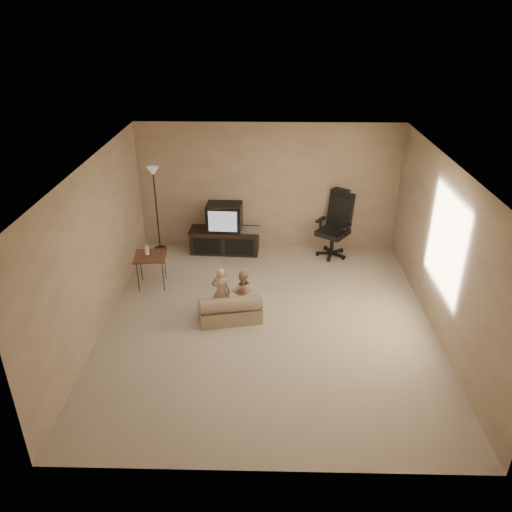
{
  "coord_description": "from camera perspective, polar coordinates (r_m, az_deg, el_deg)",
  "views": [
    {
      "loc": [
        -0.03,
        -6.42,
        4.39
      ],
      "look_at": [
        -0.2,
        0.6,
        0.85
      ],
      "focal_mm": 35.0,
      "sensor_mm": 36.0,
      "label": 1
    }
  ],
  "objects": [
    {
      "name": "office_chair",
      "position": [
        9.76,
        8.99,
        2.68
      ],
      "size": [
        0.84,
        0.84,
        1.31
      ],
      "rotation": [
        0.0,
        0.0,
        -0.62
      ],
      "color": "black",
      "rests_on": "floor"
    },
    {
      "name": "toddler_right",
      "position": [
        7.8,
        -1.52,
        -4.21
      ],
      "size": [
        0.4,
        0.27,
        0.76
      ],
      "primitive_type": "imported",
      "rotation": [
        0.0,
        0.0,
        2.96
      ],
      "color": "#D9A987",
      "rests_on": "floor"
    },
    {
      "name": "floor",
      "position": [
        7.78,
        1.35,
        -7.64
      ],
      "size": [
        5.5,
        5.5,
        0.0
      ],
      "primitive_type": "plane",
      "color": "beige",
      "rests_on": "ground"
    },
    {
      "name": "side_table",
      "position": [
        8.69,
        -12.02,
        -0.03
      ],
      "size": [
        0.58,
        0.58,
        0.79
      ],
      "rotation": [
        0.0,
        0.0,
        0.11
      ],
      "color": "brown",
      "rests_on": "floor"
    },
    {
      "name": "floor_lamp",
      "position": [
        9.75,
        -11.5,
        7.32
      ],
      "size": [
        0.26,
        0.26,
        1.7
      ],
      "color": "black",
      "rests_on": "floor"
    },
    {
      "name": "toddler_left",
      "position": [
        7.78,
        -4.02,
        -4.09
      ],
      "size": [
        0.33,
        0.26,
        0.83
      ],
      "primitive_type": "imported",
      "rotation": [
        0.0,
        0.0,
        3.01
      ],
      "color": "#D9A987",
      "rests_on": "floor"
    },
    {
      "name": "tv_stand",
      "position": [
        9.8,
        -3.56,
        2.71
      ],
      "size": [
        1.41,
        0.59,
        1.0
      ],
      "rotation": [
        0.0,
        0.0,
        -0.06
      ],
      "color": "black",
      "rests_on": "floor"
    },
    {
      "name": "room_shell",
      "position": [
        7.04,
        1.48,
        2.63
      ],
      "size": [
        5.5,
        5.5,
        5.5
      ],
      "color": "silver",
      "rests_on": "floor"
    },
    {
      "name": "child_sofa",
      "position": [
        7.75,
        -2.94,
        -6.15
      ],
      "size": [
        1.03,
        0.71,
        0.47
      ],
      "rotation": [
        0.0,
        0.0,
        0.2
      ],
      "color": "tan",
      "rests_on": "floor"
    }
  ]
}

